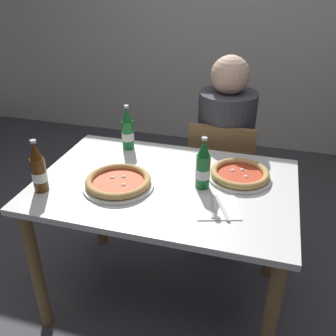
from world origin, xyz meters
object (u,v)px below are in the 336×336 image
object	(u,v)px
pizza_marinara_far	(118,182)
napkin_with_cutlery	(217,207)
dining_table_main	(165,203)
chair_behind_table	(221,175)
diner_seated	(224,157)
pizza_margherita_near	(240,174)
beer_bottle_left	(128,131)
beer_bottle_center	(38,170)
beer_bottle_right	(203,167)

from	to	relation	value
pizza_marinara_far	napkin_with_cutlery	bearing A→B (deg)	-6.16
dining_table_main	napkin_with_cutlery	world-z (taller)	napkin_with_cutlery
dining_table_main	chair_behind_table	size ratio (longest dim) A/B	1.41
diner_seated	pizza_margherita_near	size ratio (longest dim) A/B	4.03
chair_behind_table	diner_seated	size ratio (longest dim) A/B	0.70
beer_bottle_left	pizza_marinara_far	bearing A→B (deg)	-75.30
beer_bottle_center	napkin_with_cutlery	distance (m)	0.79
diner_seated	napkin_with_cutlery	xyz separation A→B (m)	(0.08, -0.80, 0.17)
diner_seated	beer_bottle_right	bearing A→B (deg)	-91.20
beer_bottle_right	chair_behind_table	bearing A→B (deg)	88.69
beer_bottle_center	pizza_margherita_near	bearing A→B (deg)	22.56
pizza_margherita_near	beer_bottle_center	world-z (taller)	beer_bottle_center
beer_bottle_left	chair_behind_table	bearing A→B (deg)	32.57
diner_seated	beer_bottle_center	size ratio (longest dim) A/B	4.89
diner_seated	napkin_with_cutlery	distance (m)	0.82
dining_table_main	chair_behind_table	xyz separation A→B (m)	(0.19, 0.61, -0.15)
beer_bottle_left	napkin_with_cutlery	distance (m)	0.72
pizza_marinara_far	beer_bottle_left	world-z (taller)	beer_bottle_left
dining_table_main	pizza_margherita_near	world-z (taller)	pizza_margherita_near
beer_bottle_left	beer_bottle_center	size ratio (longest dim) A/B	1.00
beer_bottle_left	beer_bottle_right	xyz separation A→B (m)	(0.47, -0.29, 0.00)
pizza_margherita_near	beer_bottle_right	bearing A→B (deg)	-140.96
beer_bottle_center	dining_table_main	bearing A→B (deg)	22.73
pizza_margherita_near	chair_behind_table	bearing A→B (deg)	106.64
diner_seated	beer_bottle_left	world-z (taller)	diner_seated
dining_table_main	beer_bottle_left	distance (m)	0.48
pizza_marinara_far	napkin_with_cutlery	distance (m)	0.47
beer_bottle_center	beer_bottle_right	distance (m)	0.73
dining_table_main	chair_behind_table	distance (m)	0.66
diner_seated	pizza_margherita_near	bearing A→B (deg)	-74.87
chair_behind_table	pizza_margherita_near	xyz separation A→B (m)	(0.14, -0.47, 0.29)
pizza_marinara_far	beer_bottle_right	distance (m)	0.39
diner_seated	pizza_margherita_near	distance (m)	0.57
napkin_with_cutlery	beer_bottle_center	bearing A→B (deg)	-174.39
beer_bottle_right	diner_seated	bearing A→B (deg)	88.80
pizza_marinara_far	napkin_with_cutlery	world-z (taller)	pizza_marinara_far
dining_table_main	beer_bottle_left	xyz separation A→B (m)	(-0.30, 0.30, 0.22)
pizza_margherita_near	beer_bottle_left	distance (m)	0.65
beer_bottle_left	beer_bottle_center	xyz separation A→B (m)	(-0.22, -0.52, 0.00)
dining_table_main	beer_bottle_right	bearing A→B (deg)	2.97
diner_seated	beer_bottle_center	bearing A→B (deg)	-128.78
beer_bottle_center	beer_bottle_right	world-z (taller)	same
beer_bottle_left	diner_seated	bearing A→B (deg)	36.60
pizza_margherita_near	beer_bottle_left	bearing A→B (deg)	165.40
diner_seated	napkin_with_cutlery	world-z (taller)	diner_seated
beer_bottle_left	beer_bottle_right	size ratio (longest dim) A/B	1.00
diner_seated	pizza_marinara_far	size ratio (longest dim) A/B	3.69
dining_table_main	beer_bottle_right	world-z (taller)	beer_bottle_right
beer_bottle_center	napkin_with_cutlery	world-z (taller)	beer_bottle_center
dining_table_main	pizza_margherita_near	bearing A→B (deg)	22.29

